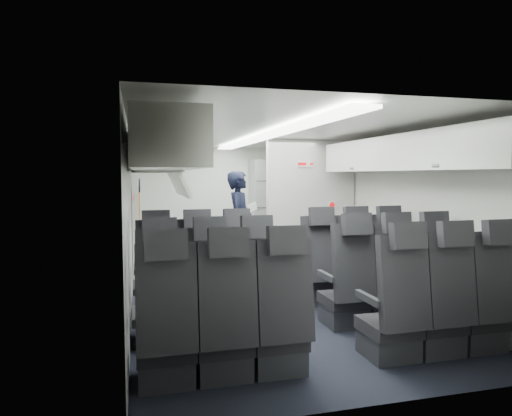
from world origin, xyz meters
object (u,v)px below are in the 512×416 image
boarding_door (136,217)px  flight_attendant (240,223)px  seat_row_front (275,274)px  carry_on_bag (156,156)px  seat_row_mid (301,293)px  seat_row_rear (339,320)px  galley_unit (273,209)px

boarding_door → flight_attendant: boarding_door is taller
seat_row_front → carry_on_bag: (-1.40, 0.09, 1.43)m
seat_row_front → boarding_door: bearing=128.2°
boarding_door → seat_row_mid: bearing=-61.2°
seat_row_front → seat_row_rear: bearing=-90.0°
seat_row_rear → seat_row_front: bearing=90.0°
flight_attendant → carry_on_bag: bearing=166.1°
galley_unit → carry_on_bag: bearing=-126.6°
seat_row_rear → boarding_door: size_ratio=1.79×
seat_row_mid → flight_attendant: size_ratio=1.98×
boarding_door → galley_unit: bearing=24.3°
flight_attendant → galley_unit: bearing=-10.7°
seat_row_mid → galley_unit: size_ratio=1.75×
boarding_door → carry_on_bag: 2.19m
seat_row_mid → seat_row_rear: size_ratio=1.00×
seat_row_front → boarding_door: (-1.64, 2.09, 0.55)m
seat_row_mid → galley_unit: 4.30m
seat_row_mid → flight_attendant: bearing=90.7°
seat_row_mid → carry_on_bag: bearing=144.8°
seat_row_front → galley_unit: (0.95, 3.25, 0.55)m
seat_row_rear → seat_row_mid: bearing=90.0°
seat_row_rear → galley_unit: size_ratio=1.75×
seat_row_mid → galley_unit: galley_unit is taller
seat_row_front → galley_unit: galley_unit is taller
boarding_door → seat_row_front: bearing=-51.8°
seat_row_front → carry_on_bag: 2.00m
seat_row_front → seat_row_rear: same height
carry_on_bag → seat_row_rear: bearing=-39.1°
seat_row_rear → carry_on_bag: 2.75m
seat_row_rear → boarding_door: bearing=112.9°
seat_row_rear → boarding_door: (-1.64, 3.89, 0.55)m
seat_row_front → seat_row_mid: same height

